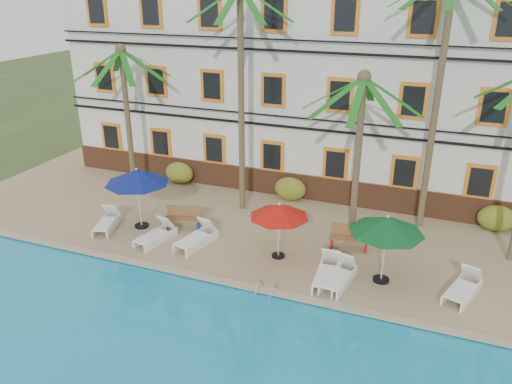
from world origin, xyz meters
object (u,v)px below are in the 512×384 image
at_px(bench_right, 349,237).
at_px(lounger_f, 463,287).
at_px(lounger_c, 197,237).
at_px(pool_ladder, 266,293).
at_px(umbrella_red, 279,211).
at_px(lounger_b, 156,234).
at_px(palm_c, 360,134).
at_px(bench_left, 183,217).
at_px(palm_b, 241,73).
at_px(lounger_d, 328,272).
at_px(palm_a, 126,98).
at_px(palm_d, 441,73).
at_px(lounger_a, 107,222).
at_px(umbrella_blue, 137,177).
at_px(umbrella_green, 387,225).
at_px(lounger_e, 339,275).

bearing_deg(bench_right, lounger_f, -23.79).
height_order(lounger_c, pool_ladder, lounger_c).
bearing_deg(umbrella_red, lounger_b, -173.40).
relative_size(palm_c, bench_left, 4.23).
xyz_separation_m(palm_b, palm_c, (5.15, -1.16, -1.68)).
xyz_separation_m(lounger_c, bench_right, (5.57, 1.84, 0.17)).
relative_size(lounger_d, bench_left, 1.31).
xyz_separation_m(palm_b, lounger_b, (-1.99, -4.07, -5.73)).
height_order(palm_a, palm_d, palm_d).
bearing_deg(pool_ladder, lounger_d, 41.24).
height_order(palm_b, lounger_f, palm_b).
distance_m(palm_d, lounger_a, 14.35).
height_order(umbrella_blue, pool_ladder, umbrella_blue).
bearing_deg(palm_d, palm_a, -176.90).
height_order(umbrella_blue, umbrella_green, umbrella_blue).
bearing_deg(lounger_d, palm_a, 156.59).
bearing_deg(umbrella_blue, palm_b, 44.82).
xyz_separation_m(umbrella_red, bench_left, (-4.46, 0.86, -1.40)).
distance_m(lounger_b, lounger_c, 1.66).
xyz_separation_m(palm_b, lounger_a, (-4.48, -3.82, -5.74)).
height_order(palm_a, palm_c, palm_a).
distance_m(lounger_d, lounger_e, 0.40).
relative_size(umbrella_red, lounger_c, 1.05).
xyz_separation_m(palm_b, umbrella_green, (6.70, -3.78, -3.90)).
xyz_separation_m(palm_c, umbrella_green, (1.55, -2.62, -2.22)).
height_order(lounger_e, pool_ladder, lounger_e).
relative_size(lounger_b, bench_left, 1.24).
height_order(umbrella_green, pool_ladder, umbrella_green).
bearing_deg(lounger_a, palm_c, 15.43).
xyz_separation_m(lounger_a, lounger_f, (13.78, 0.12, 0.01)).
distance_m(palm_d, lounger_f, 7.86).
height_order(palm_b, umbrella_red, palm_b).
xyz_separation_m(umbrella_green, bench_right, (-1.49, 1.88, -1.65)).
bearing_deg(palm_c, umbrella_green, -59.37).
bearing_deg(palm_b, lounger_d, -41.61).
xyz_separation_m(palm_c, umbrella_blue, (-8.38, -2.05, -2.11)).
relative_size(umbrella_blue, umbrella_red, 1.19).
bearing_deg(lounger_e, palm_d, 67.96).
height_order(palm_c, umbrella_green, palm_c).
bearing_deg(bench_right, palm_a, 168.82).
height_order(palm_d, lounger_d, palm_d).
height_order(palm_c, lounger_a, palm_c).
distance_m(umbrella_red, bench_left, 4.75).
xyz_separation_m(lounger_d, lounger_e, (0.40, -0.03, -0.01)).
distance_m(umbrella_blue, bench_left, 2.49).
bearing_deg(bench_right, lounger_c, -161.71).
bearing_deg(palm_b, lounger_e, -39.61).
height_order(lounger_a, bench_left, bench_left).
xyz_separation_m(lounger_a, lounger_e, (9.86, -0.63, 0.02)).
bearing_deg(palm_c, lounger_d, -93.01).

